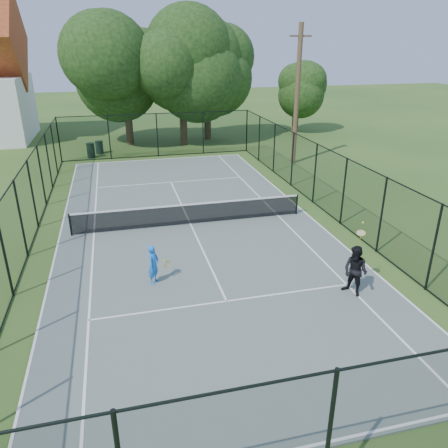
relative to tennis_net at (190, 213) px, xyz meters
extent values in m
plane|color=#2D541C|center=(0.00, 0.00, -0.58)|extent=(120.00, 120.00, 0.00)
cube|color=slate|center=(0.00, 0.00, -0.55)|extent=(11.00, 24.00, 0.06)
cylinder|color=black|center=(-5.00, 0.00, -0.04)|extent=(0.08, 0.08, 0.95)
cylinder|color=black|center=(5.00, 0.00, -0.04)|extent=(0.08, 0.08, 0.95)
cube|color=black|center=(0.00, 0.00, -0.04)|extent=(10.00, 0.03, 0.88)
cube|color=white|center=(0.00, 0.00, 0.40)|extent=(10.00, 0.05, 0.06)
cylinder|color=#332114|center=(-1.71, 17.46, 1.34)|extent=(0.56, 0.56, 3.84)
sphere|color=black|center=(-1.71, 17.46, 5.00)|extent=(6.94, 6.94, 6.94)
cylinder|color=#332114|center=(2.38, 16.30, 1.37)|extent=(0.56, 0.56, 3.89)
sphere|color=black|center=(2.38, 16.30, 5.05)|extent=(6.97, 6.97, 6.97)
cylinder|color=#332114|center=(4.67, 18.09, 1.38)|extent=(0.56, 0.56, 3.91)
sphere|color=black|center=(4.67, 18.09, 4.88)|extent=(6.20, 6.20, 6.20)
cylinder|color=#332114|center=(12.96, 19.30, 0.61)|extent=(0.56, 0.56, 2.38)
sphere|color=black|center=(12.96, 19.30, 2.84)|extent=(4.16, 4.16, 4.16)
cylinder|color=black|center=(-4.58, 13.73, -0.09)|extent=(0.54, 0.54, 0.98)
cylinder|color=black|center=(-4.58, 13.73, 0.42)|extent=(0.58, 0.58, 0.05)
cylinder|color=black|center=(-4.03, 14.81, -0.14)|extent=(0.54, 0.54, 0.87)
cylinder|color=black|center=(-4.03, 14.81, 0.32)|extent=(0.58, 0.58, 0.05)
cylinder|color=#4C3823|center=(8.55, 9.00, 3.71)|extent=(0.30, 0.30, 8.59)
cube|color=#4C3823|center=(8.55, 9.00, 7.24)|extent=(1.40, 0.10, 0.10)
imported|color=blue|center=(-2.04, -4.69, 0.15)|extent=(0.53, 0.59, 1.35)
torus|color=gold|center=(-1.59, -4.54, 0.03)|extent=(0.27, 0.18, 0.29)
cylinder|color=silver|center=(-1.59, -4.54, 0.03)|extent=(0.23, 0.15, 0.25)
imported|color=black|center=(4.00, -6.97, 0.31)|extent=(0.94, 1.01, 1.65)
torus|color=gold|center=(4.25, -6.62, 1.43)|extent=(0.30, 0.28, 0.14)
cylinder|color=silver|center=(4.25, -6.62, 1.43)|extent=(0.26, 0.24, 0.11)
sphere|color=#CCE526|center=(4.29, -6.58, 1.76)|extent=(0.07, 0.07, 0.07)
camera|label=1|loc=(-2.89, -17.58, 6.90)|focal=35.00mm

